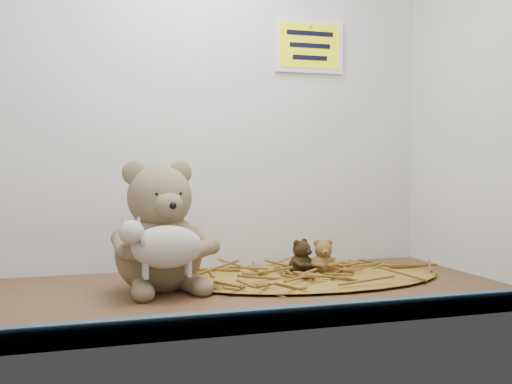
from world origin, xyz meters
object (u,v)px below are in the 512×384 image
object	(u,v)px
toy_lamb	(167,247)
mini_teddy_tan	(323,256)
mini_teddy_brown	(301,256)
main_teddy	(159,226)

from	to	relation	value
toy_lamb	mini_teddy_tan	size ratio (longest dim) A/B	2.23
toy_lamb	mini_teddy_tan	world-z (taller)	toy_lamb
toy_lamb	mini_teddy_brown	bearing A→B (deg)	19.91
toy_lamb	mini_teddy_tan	bearing A→B (deg)	16.16
mini_teddy_tan	mini_teddy_brown	size ratio (longest dim) A/B	0.98
toy_lamb	mini_teddy_tan	xyz separation A→B (cm)	(36.59, 10.60, -4.96)
mini_teddy_tan	mini_teddy_brown	world-z (taller)	mini_teddy_brown
main_teddy	mini_teddy_tan	world-z (taller)	main_teddy
toy_lamb	mini_teddy_brown	size ratio (longest dim) A/B	2.18
main_teddy	mini_teddy_tan	size ratio (longest dim) A/B	3.33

